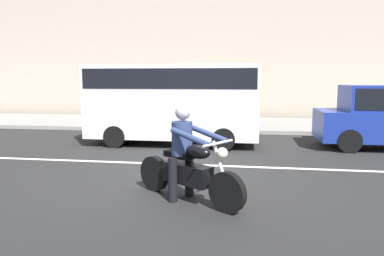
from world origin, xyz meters
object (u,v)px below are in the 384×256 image
object	(u,v)px
motorcycle_with_rider_denim_blue	(187,162)
parked_van_white	(174,99)
street_sign_post	(190,90)
pedestrian_bystander	(256,101)

from	to	relation	value
motorcycle_with_rider_denim_blue	parked_van_white	world-z (taller)	parked_van_white
street_sign_post	pedestrian_bystander	world-z (taller)	street_sign_post
motorcycle_with_rider_denim_blue	street_sign_post	size ratio (longest dim) A/B	0.86
motorcycle_with_rider_denim_blue	parked_van_white	size ratio (longest dim) A/B	0.38
motorcycle_with_rider_denim_blue	pedestrian_bystander	xyz separation A→B (m)	(1.31, 9.00, 0.46)
parked_van_white	motorcycle_with_rider_denim_blue	bearing A→B (deg)	-76.26
motorcycle_with_rider_denim_blue	street_sign_post	xyz separation A→B (m)	(-1.50, 9.91, 0.86)
parked_van_white	pedestrian_bystander	xyz separation A→B (m)	(2.56, 3.93, -0.28)
street_sign_post	pedestrian_bystander	bearing A→B (deg)	-17.88
street_sign_post	pedestrian_bystander	xyz separation A→B (m)	(2.82, -0.91, -0.40)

